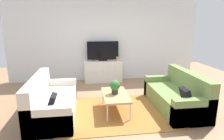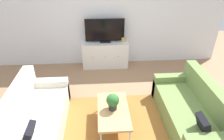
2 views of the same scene
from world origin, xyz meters
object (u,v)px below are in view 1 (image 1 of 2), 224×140
at_px(mantel_clock, 118,58).
at_px(tv_console, 103,71).
at_px(couch_right_side, 178,96).
at_px(flat_screen_tv, 103,51).
at_px(coffee_table, 115,95).
at_px(potted_plant, 115,86).
at_px(couch_left_side, 50,103).

bearing_deg(mantel_clock, tv_console, -179.99).
bearing_deg(couch_right_side, tv_console, 122.58).
relative_size(tv_console, flat_screen_tv, 1.20).
bearing_deg(coffee_table, tv_console, 91.09).
bearing_deg(mantel_clock, coffee_table, -100.95).
bearing_deg(flat_screen_tv, mantel_clock, -2.27).
xyz_separation_m(couch_right_side, coffee_table, (-1.47, -0.00, 0.10)).
distance_m(coffee_table, potted_plant, 0.20).
height_order(couch_right_side, mantel_clock, couch_right_side).
distance_m(couch_right_side, flat_screen_tv, 2.94).
relative_size(couch_right_side, mantel_clock, 14.28).
bearing_deg(potted_plant, coffee_table, -68.98).
xyz_separation_m(couch_left_side, tv_console, (1.36, 2.37, 0.08)).
bearing_deg(potted_plant, flat_screen_tv, 90.90).
bearing_deg(couch_left_side, coffee_table, -0.16).
height_order(couch_right_side, coffee_table, couch_right_side).
distance_m(coffee_table, mantel_clock, 2.46).
relative_size(coffee_table, potted_plant, 3.24).
height_order(coffee_table, mantel_clock, mantel_clock).
height_order(potted_plant, flat_screen_tv, flat_screen_tv).
height_order(couch_left_side, tv_console, couch_left_side).
relative_size(couch_left_side, potted_plant, 5.96).
distance_m(flat_screen_tv, mantel_clock, 0.57).
bearing_deg(couch_right_side, coffee_table, -179.85).
relative_size(couch_left_side, flat_screen_tv, 1.79).
relative_size(couch_left_side, mantel_clock, 14.28).
bearing_deg(mantel_clock, couch_right_side, -66.92).
height_order(couch_left_side, flat_screen_tv, flat_screen_tv).
bearing_deg(couch_left_side, potted_plant, 0.69).
height_order(coffee_table, flat_screen_tv, flat_screen_tv).
bearing_deg(tv_console, mantel_clock, 0.01).
relative_size(couch_right_side, flat_screen_tv, 1.79).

